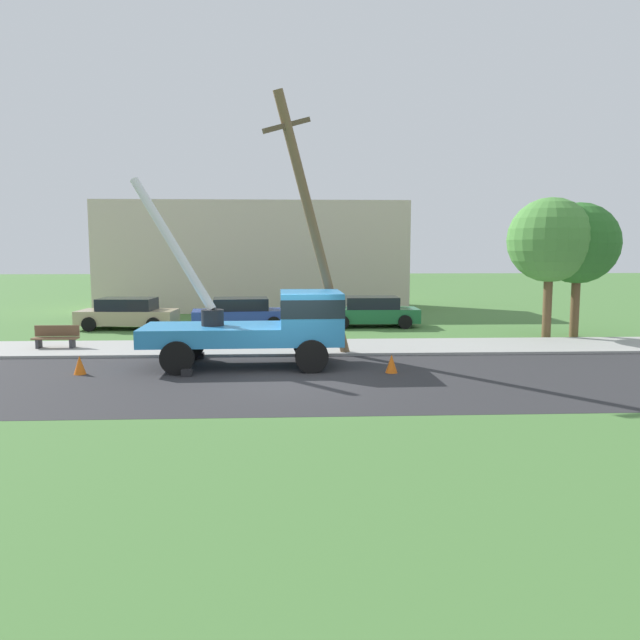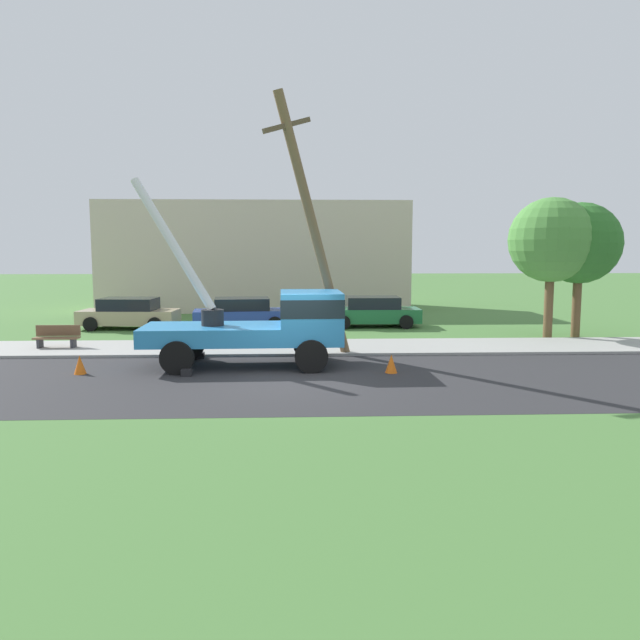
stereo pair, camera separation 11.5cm
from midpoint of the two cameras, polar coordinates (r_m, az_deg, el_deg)
name	(u,v)px [view 2 (the right image)]	position (r m, az deg, el deg)	size (l,w,h in m)	color
ground_plane	(291,326)	(29.20, -2.57, -0.59)	(120.00, 120.00, 0.00)	#477538
road_asphalt	(289,380)	(17.37, -2.67, -5.62)	(80.00, 7.59, 0.01)	#2B2B2D
sidewalk_strip	(291,347)	(22.75, -2.61, -2.55)	(80.00, 3.39, 0.10)	#9E9E99
utility_truck	(270,322)	(19.34, -4.53, -0.15)	(6.81, 3.21, 5.98)	#2D84C6
leaning_utility_pole	(313,226)	(20.32, -0.50, 8.74)	(2.99, 2.22, 8.65)	brown
traffic_cone_ahead	(391,364)	(18.45, 6.83, -4.05)	(0.36, 0.36, 0.56)	orange
traffic_cone_behind	(80,365)	(19.47, -21.29, -3.91)	(0.36, 0.36, 0.56)	orange
traffic_cone_curbside	(320,349)	(20.91, 0.11, -2.73)	(0.36, 0.36, 0.56)	orange
parked_sedan_tan	(129,313)	(29.56, -17.24, 0.59)	(4.51, 2.21, 1.42)	tan
parked_sedan_blue	(242,313)	(28.51, -7.15, 0.63)	(4.56, 2.30, 1.42)	#263F99
parked_sedan_green	(373,312)	(29.11, 5.03, 0.78)	(4.41, 2.04, 1.42)	#1E6638
park_bench	(57,337)	(24.33, -23.14, -1.50)	(1.60, 0.45, 0.90)	brown
roadside_tree_near	(551,241)	(26.87, 20.85, 6.93)	(3.45, 3.45, 5.76)	brown
roadside_tree_far	(579,244)	(27.61, 23.11, 6.55)	(3.34, 3.34, 5.58)	brown
lowrise_building_backdrop	(257,256)	(37.86, -5.82, 5.91)	(18.00, 6.00, 6.40)	beige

